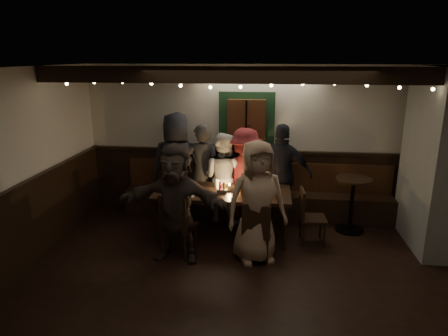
# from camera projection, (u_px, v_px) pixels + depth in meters

# --- Properties ---
(room) EXTENTS (6.02, 5.01, 2.62)m
(room) POSITION_uv_depth(u_px,v_px,m) (328.00, 173.00, 5.84)
(room) COLOR black
(room) RESTS_ON ground
(dining_table) EXTENTS (2.06, 0.88, 0.89)m
(dining_table) POSITION_uv_depth(u_px,v_px,m) (222.00, 195.00, 6.10)
(dining_table) COLOR black
(dining_table) RESTS_ON ground
(chair_near_left) EXTENTS (0.50, 0.50, 0.91)m
(chair_near_left) POSITION_uv_depth(u_px,v_px,m) (176.00, 223.00, 5.49)
(chair_near_left) COLOR black
(chair_near_left) RESTS_ON ground
(chair_near_right) EXTENTS (0.43, 0.43, 0.85)m
(chair_near_right) POSITION_uv_depth(u_px,v_px,m) (257.00, 229.00, 5.38)
(chair_near_right) COLOR black
(chair_near_right) RESTS_ON ground
(chair_end) EXTENTS (0.40, 0.40, 0.84)m
(chair_end) POSITION_uv_depth(u_px,v_px,m) (308.00, 213.00, 5.94)
(chair_end) COLOR black
(chair_end) RESTS_ON ground
(high_top) EXTENTS (0.56, 0.56, 0.89)m
(high_top) POSITION_uv_depth(u_px,v_px,m) (352.00, 198.00, 6.32)
(high_top) COLOR black
(high_top) RESTS_ON ground
(person_a) EXTENTS (0.91, 0.60, 1.83)m
(person_a) POSITION_uv_depth(u_px,v_px,m) (177.00, 166.00, 6.82)
(person_a) COLOR black
(person_a) RESTS_ON ground
(person_b) EXTENTS (0.65, 0.47, 1.65)m
(person_b) POSITION_uv_depth(u_px,v_px,m) (202.00, 171.00, 6.81)
(person_b) COLOR #313134
(person_b) RESTS_ON ground
(person_c) EXTENTS (0.90, 0.81, 1.52)m
(person_c) POSITION_uv_depth(u_px,v_px,m) (223.00, 178.00, 6.69)
(person_c) COLOR silver
(person_c) RESTS_ON ground
(person_d) EXTENTS (1.19, 0.96, 1.60)m
(person_d) POSITION_uv_depth(u_px,v_px,m) (245.00, 175.00, 6.67)
(person_d) COLOR maroon
(person_d) RESTS_ON ground
(person_e) EXTENTS (1.03, 0.55, 1.68)m
(person_e) POSITION_uv_depth(u_px,v_px,m) (282.00, 174.00, 6.61)
(person_e) COLOR black
(person_e) RESTS_ON ground
(person_f) EXTENTS (1.56, 0.62, 1.64)m
(person_f) POSITION_uv_depth(u_px,v_px,m) (175.00, 203.00, 5.38)
(person_f) COLOR #352A26
(person_f) RESTS_ON ground
(person_g) EXTENTS (0.96, 0.79, 1.69)m
(person_g) POSITION_uv_depth(u_px,v_px,m) (257.00, 202.00, 5.34)
(person_g) COLOR tan
(person_g) RESTS_ON ground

